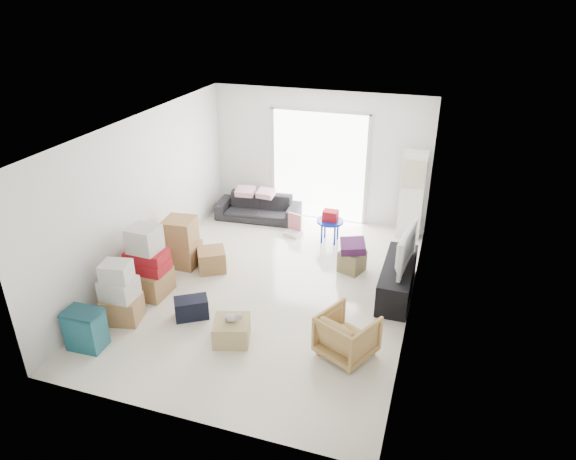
# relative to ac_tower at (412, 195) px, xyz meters

# --- Properties ---
(room_shell) EXTENTS (4.98, 6.48, 3.18)m
(room_shell) POSITION_rel_ac_tower_xyz_m (-1.95, -2.65, 0.48)
(room_shell) COLOR white
(room_shell) RESTS_ON ground
(sliding_door) EXTENTS (2.10, 0.04, 2.33)m
(sliding_door) POSITION_rel_ac_tower_xyz_m (-1.95, 0.33, 0.37)
(sliding_door) COLOR white
(sliding_door) RESTS_ON room_shell
(ac_tower) EXTENTS (0.45, 0.30, 1.75)m
(ac_tower) POSITION_rel_ac_tower_xyz_m (0.00, 0.00, 0.00)
(ac_tower) COLOR white
(ac_tower) RESTS_ON room_shell
(tv_console) EXTENTS (0.47, 1.58, 0.53)m
(tv_console) POSITION_rel_ac_tower_xyz_m (0.05, -2.18, -0.61)
(tv_console) COLOR black
(tv_console) RESTS_ON room_shell
(television) EXTENTS (0.73, 1.14, 0.14)m
(television) POSITION_rel_ac_tower_xyz_m (0.05, -2.18, -0.28)
(television) COLOR black
(television) RESTS_ON tv_console
(sofa) EXTENTS (1.79, 0.64, 0.69)m
(sofa) POSITION_rel_ac_tower_xyz_m (-3.13, -0.15, -0.53)
(sofa) COLOR #26252A
(sofa) RESTS_ON room_shell
(pillow_left) EXTENTS (0.45, 0.37, 0.13)m
(pillow_left) POSITION_rel_ac_tower_xyz_m (-3.41, -0.17, -0.12)
(pillow_left) COLOR #F1B0C4
(pillow_left) RESTS_ON sofa
(pillow_right) EXTENTS (0.40, 0.33, 0.13)m
(pillow_right) POSITION_rel_ac_tower_xyz_m (-2.96, -0.14, -0.12)
(pillow_right) COLOR #F1B0C4
(pillow_right) RESTS_ON sofa
(armchair) EXTENTS (0.88, 0.87, 0.70)m
(armchair) POSITION_rel_ac_tower_xyz_m (-0.40, -3.93, -0.53)
(armchair) COLOR #AF854D
(armchair) RESTS_ON room_shell
(storage_bins) EXTENTS (0.52, 0.37, 0.59)m
(storage_bins) POSITION_rel_ac_tower_xyz_m (-3.85, -4.88, -0.58)
(storage_bins) COLOR #185462
(storage_bins) RESTS_ON room_shell
(box_stack_a) EXTENTS (0.61, 0.55, 0.97)m
(box_stack_a) POSITION_rel_ac_tower_xyz_m (-3.75, -4.19, -0.44)
(box_stack_a) COLOR olive
(box_stack_a) RESTS_ON room_shell
(box_stack_b) EXTENTS (0.65, 0.61, 1.19)m
(box_stack_b) POSITION_rel_ac_tower_xyz_m (-3.75, -3.42, -0.36)
(box_stack_b) COLOR olive
(box_stack_b) RESTS_ON room_shell
(box_stack_c) EXTENTS (0.60, 0.56, 0.89)m
(box_stack_c) POSITION_rel_ac_tower_xyz_m (-3.72, -2.40, -0.44)
(box_stack_c) COLOR olive
(box_stack_c) RESTS_ON room_shell
(loose_box) EXTENTS (0.63, 0.63, 0.39)m
(loose_box) POSITION_rel_ac_tower_xyz_m (-3.14, -2.42, -0.68)
(loose_box) COLOR olive
(loose_box) RESTS_ON room_shell
(duffel_bag) EXTENTS (0.58, 0.52, 0.32)m
(duffel_bag) POSITION_rel_ac_tower_xyz_m (-2.81, -3.80, -0.72)
(duffel_bag) COLOR black
(duffel_bag) RESTS_ON room_shell
(ottoman) EXTENTS (0.49, 0.49, 0.38)m
(ottoman) POSITION_rel_ac_tower_xyz_m (-0.79, -1.70, -0.68)
(ottoman) COLOR olive
(ottoman) RESTS_ON room_shell
(blanket) EXTENTS (0.52, 0.52, 0.14)m
(blanket) POSITION_rel_ac_tower_xyz_m (-0.79, -1.70, -0.42)
(blanket) COLOR #4C1E4C
(blanket) RESTS_ON ottoman
(kids_table) EXTENTS (0.52, 0.52, 0.65)m
(kids_table) POSITION_rel_ac_tower_xyz_m (-1.43, -0.71, -0.41)
(kids_table) COLOR #0A22AB
(kids_table) RESTS_ON room_shell
(toy_walker) EXTENTS (0.38, 0.35, 0.42)m
(toy_walker) POSITION_rel_ac_tower_xyz_m (-2.19, -0.64, -0.76)
(toy_walker) COLOR silver
(toy_walker) RESTS_ON room_shell
(wood_crate) EXTENTS (0.61, 0.61, 0.33)m
(wood_crate) POSITION_rel_ac_tower_xyz_m (-2.00, -4.13, -0.71)
(wood_crate) COLOR tan
(wood_crate) RESTS_ON room_shell
(plush_bunny) EXTENTS (0.26, 0.15, 0.13)m
(plush_bunny) POSITION_rel_ac_tower_xyz_m (-1.98, -4.13, -0.49)
(plush_bunny) COLOR #B2ADA8
(plush_bunny) RESTS_ON wood_crate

